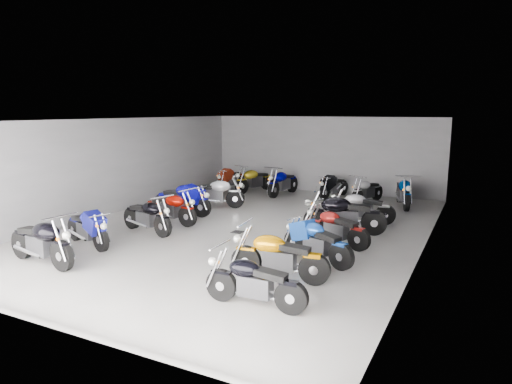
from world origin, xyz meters
TOP-DOWN VIEW (x-y plane):
  - ground at (0.00, 0.00)m, footprint 14.00×14.00m
  - wall_back at (0.00, 7.00)m, footprint 10.00×0.10m
  - wall_left at (-5.00, 0.00)m, footprint 0.10×14.00m
  - wall_right at (5.00, 0.00)m, footprint 0.10×14.00m
  - ceiling at (0.00, 0.00)m, footprint 10.00×14.00m
  - drain_grate at (0.00, -0.50)m, footprint 0.32×0.32m
  - motorcycle_left_a at (-2.61, -4.94)m, footprint 2.26×0.52m
  - motorcycle_left_b at (-2.79, -3.43)m, footprint 2.00×0.75m
  - motorcycle_left_c at (-2.26, -1.74)m, footprint 2.06×0.66m
  - motorcycle_left_d at (-2.33, -0.57)m, footprint 2.09×0.46m
  - motorcycle_left_e at (-2.71, 0.60)m, footprint 2.23×0.43m
  - motorcycle_left_f at (-2.36, 2.06)m, footprint 2.10×1.01m
  - motorcycle_right_a at (2.72, -4.79)m, footprint 1.97×0.40m
  - motorcycle_right_b at (2.57, -3.39)m, footprint 2.13×0.48m
  - motorcycle_right_c at (2.89, -1.96)m, footprint 1.94×0.88m
  - motorcycle_right_d at (2.89, -0.46)m, footprint 1.92×0.75m
  - motorcycle_right_e at (2.76, 0.71)m, footprint 2.28×0.83m
  - motorcycle_right_f at (2.89, 2.24)m, footprint 2.03×0.46m
  - motorcycle_back_a at (-3.74, 5.58)m, footprint 0.43×2.05m
  - motorcycle_back_b at (-2.53, 5.54)m, footprint 0.88×2.09m
  - motorcycle_back_c at (-1.15, 5.41)m, footprint 0.51×2.23m
  - motorcycle_back_d at (0.88, 5.83)m, footprint 0.64×1.95m
  - motorcycle_back_e at (2.31, 5.47)m, footprint 0.77×1.87m
  - motorcycle_back_f at (3.67, 5.28)m, footprint 0.83×2.21m

SIDE VIEW (x-z plane):
  - ground at x=0.00m, z-range 0.00..0.00m
  - drain_grate at x=0.00m, z-range 0.00..0.01m
  - motorcycle_back_e at x=2.31m, z-range 0.04..0.89m
  - motorcycle_right_a at x=2.72m, z-range 0.04..0.91m
  - motorcycle_back_d at x=0.88m, z-range 0.04..0.91m
  - motorcycle_right_d at x=2.89m, z-range 0.04..0.91m
  - motorcycle_right_f at x=2.89m, z-range 0.04..0.94m
  - motorcycle_right_c at x=2.89m, z-range 0.04..0.94m
  - motorcycle_back_a at x=-3.74m, z-range 0.04..0.94m
  - motorcycle_left_b at x=-2.79m, z-range 0.04..0.95m
  - motorcycle_left_d at x=-2.33m, z-range 0.04..0.96m
  - motorcycle_left_c at x=-2.26m, z-range 0.04..0.96m
  - motorcycle_right_b at x=2.57m, z-range 0.04..0.98m
  - motorcycle_back_b at x=-2.53m, z-range 0.04..1.00m
  - motorcycle_left_f at x=-2.36m, z-range 0.04..1.02m
  - motorcycle_left_e at x=-2.71m, z-range 0.04..1.02m
  - motorcycle_back_c at x=-1.15m, z-range 0.04..1.03m
  - motorcycle_left_a at x=-2.61m, z-range 0.05..1.04m
  - motorcycle_back_f at x=3.67m, z-range 0.05..1.05m
  - motorcycle_right_e at x=2.76m, z-range 0.05..1.08m
  - wall_back at x=0.00m, z-range 0.00..3.20m
  - wall_left at x=-5.00m, z-range 0.00..3.20m
  - wall_right at x=5.00m, z-range 0.00..3.20m
  - ceiling at x=0.00m, z-range 3.20..3.24m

